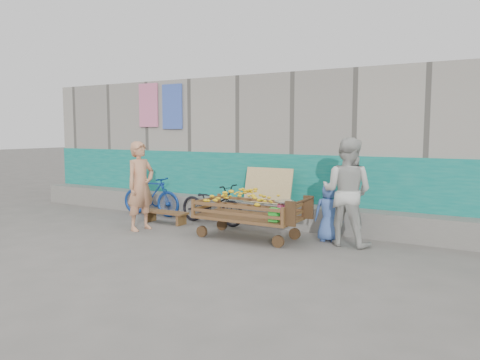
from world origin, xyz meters
The scene contains 9 objects.
ground centered at (0.00, 0.00, 0.00)m, with size 80.00×80.00×0.00m, color #5B5853.
building_wall centered at (0.00, 4.05, 1.47)m, with size 12.00×3.50×3.00m.
banana_cart centered at (0.44, 1.12, 0.56)m, with size 1.95×0.89×0.83m.
bench centered at (-1.61, 1.43, 0.18)m, with size 0.98×0.29×0.24m.
vendor_man centered at (-1.60, 0.72, 0.83)m, with size 0.61×0.40×1.67m, color tan.
woman centered at (2.09, 1.52, 0.88)m, with size 0.85×0.66×1.75m, color #B8B9B2.
child centered at (1.75, 1.63, 0.50)m, with size 0.48×0.32×0.99m, color #4265B1.
bicycle_dark centered at (-0.77, 1.86, 0.40)m, with size 0.54×1.54×0.81m, color black.
bicycle_blue centered at (-2.43, 1.94, 0.44)m, with size 0.42×1.48×0.89m, color navy.
Camera 1 is at (4.39, -5.83, 1.86)m, focal length 35.00 mm.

